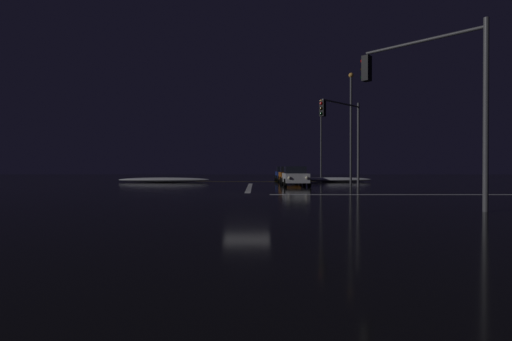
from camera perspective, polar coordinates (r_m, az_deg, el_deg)
name	(u,v)px	position (r m, az deg, el deg)	size (l,w,h in m)	color
ground	(246,196)	(21.55, -1.42, -3.65)	(120.00, 120.00, 0.10)	black
stop_line_north	(249,187)	(29.38, -1.06, -2.44)	(0.35, 13.41, 0.01)	white
centre_line_ns	(251,182)	(40.97, -0.79, -1.61)	(22.00, 0.15, 0.01)	yellow
crosswalk_bar_east	(391,195)	(22.80, 19.03, -3.32)	(13.41, 0.40, 0.01)	white
snow_bank_left_curb	(164,180)	(40.14, -13.27, -1.34)	(9.10, 1.50, 0.47)	white
snow_bank_right_curb	(336,180)	(40.58, 11.50, -1.31)	(7.13, 1.50, 0.47)	white
sedan_white	(294,176)	(31.16, 5.60, -0.81)	(2.02, 4.33, 1.57)	silver
sedan_orange	(288,175)	(37.49, 4.73, -0.59)	(2.02, 4.33, 1.57)	#C66014
sedan_blue	(284,174)	(42.89, 4.04, -0.45)	(2.02, 4.33, 1.57)	navy
traffic_signal_ne	(343,127)	(29.21, 12.58, 6.21)	(3.58, 3.58, 6.37)	#4C4C51
traffic_signal_se	(429,86)	(16.20, 23.80, 11.19)	(3.46, 3.46, 6.55)	#4C4C51
streetlamp_right_near	(350,121)	(36.19, 13.52, 7.06)	(0.44, 0.44, 9.90)	#424247
streetlamp_right_far	(320,134)	(51.82, 9.33, 5.29)	(0.44, 0.44, 10.28)	#424247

